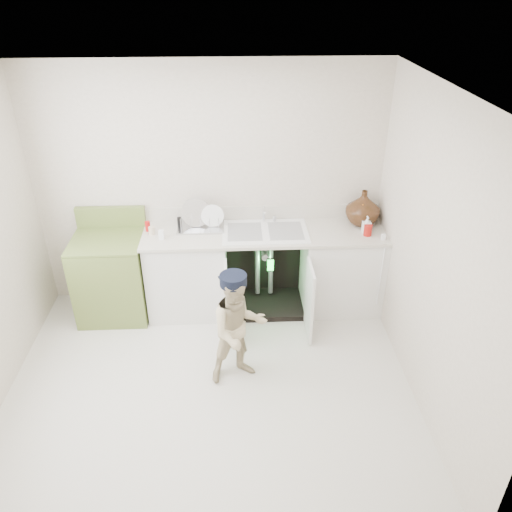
{
  "coord_description": "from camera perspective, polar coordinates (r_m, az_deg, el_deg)",
  "views": [
    {
      "loc": [
        0.25,
        -3.21,
        3.19
      ],
      "look_at": [
        0.43,
        0.7,
        0.91
      ],
      "focal_mm": 35.0,
      "sensor_mm": 36.0,
      "label": 1
    }
  ],
  "objects": [
    {
      "name": "ground",
      "position": [
        4.53,
        -5.24,
        -14.73
      ],
      "size": [
        3.5,
        3.5,
        0.0
      ],
      "primitive_type": "plane",
      "color": "#BAB3A3",
      "rests_on": "ground"
    },
    {
      "name": "room_shell",
      "position": [
        3.76,
        -6.12,
        -1.08
      ],
      "size": [
        6.0,
        5.5,
        1.26
      ],
      "color": "beige",
      "rests_on": "ground"
    },
    {
      "name": "counter_run",
      "position": [
        5.2,
        1.47,
        -1.25
      ],
      "size": [
        2.44,
        1.02,
        1.26
      ],
      "color": "silver",
      "rests_on": "ground"
    },
    {
      "name": "avocado_stove",
      "position": [
        5.33,
        -16.06,
        -2.1
      ],
      "size": [
        0.7,
        0.65,
        1.09
      ],
      "color": "olive",
      "rests_on": "ground"
    },
    {
      "name": "repair_worker",
      "position": [
        4.28,
        -2.04,
        -8.24
      ],
      "size": [
        0.66,
        0.99,
        1.06
      ],
      "rotation": [
        0.0,
        0.0,
        0.32
      ],
      "color": "beige",
      "rests_on": "ground"
    }
  ]
}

